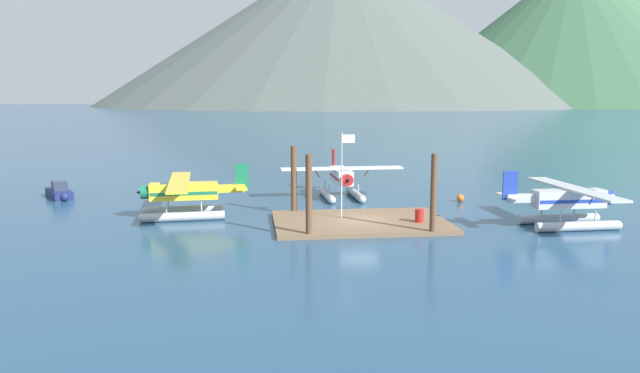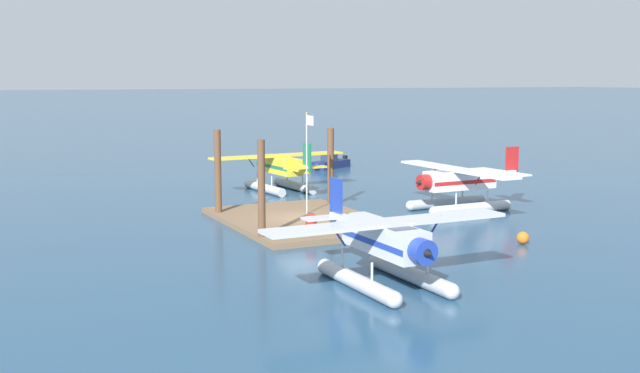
% 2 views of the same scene
% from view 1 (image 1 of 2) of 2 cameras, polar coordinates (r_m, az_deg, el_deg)
% --- Properties ---
extents(ground_plane, '(1200.00, 1200.00, 0.00)m').
position_cam_1_polar(ground_plane, '(41.36, 3.82, -3.59)').
color(ground_plane, navy).
extents(dock_platform, '(11.76, 8.19, 0.30)m').
position_cam_1_polar(dock_platform, '(41.33, 3.82, -3.39)').
color(dock_platform, brown).
rests_on(dock_platform, ground).
extents(piling_near_left, '(0.41, 0.41, 5.22)m').
position_cam_1_polar(piling_near_left, '(36.77, -1.06, -0.97)').
color(piling_near_left, brown).
rests_on(piling_near_left, ground).
extents(piling_near_right, '(0.38, 0.38, 5.20)m').
position_cam_1_polar(piling_near_right, '(38.09, 10.69, -0.80)').
color(piling_near_right, brown).
rests_on(piling_near_right, ground).
extents(piling_far_left, '(0.43, 0.43, 5.09)m').
position_cam_1_polar(piling_far_left, '(44.27, -2.50, 0.57)').
color(piling_far_left, brown).
rests_on(piling_far_left, ground).
extents(flagpole, '(0.95, 0.10, 5.96)m').
position_cam_1_polar(flagpole, '(41.40, 2.25, 2.07)').
color(flagpole, silver).
rests_on(flagpole, dock_platform).
extents(fuel_drum, '(0.62, 0.62, 0.88)m').
position_cam_1_polar(fuel_drum, '(41.00, 9.38, -2.74)').
color(fuel_drum, '#AD1E19').
rests_on(fuel_drum, dock_platform).
extents(mooring_buoy, '(0.63, 0.63, 0.63)m').
position_cam_1_polar(mooring_buoy, '(51.22, 13.15, -1.07)').
color(mooring_buoy, orange).
rests_on(mooring_buoy, ground).
extents(mountain_ridge_west_peak, '(412.85, 412.85, 132.89)m').
position_cam_1_polar(mountain_ridge_west_peak, '(537.62, 1.94, 14.79)').
color(mountain_ridge_west_peak, '#4C5651').
rests_on(mountain_ridge_west_peak, ground).
extents(mountain_ridge_centre_peak, '(321.82, 321.82, 125.28)m').
position_cam_1_polar(mountain_ridge_centre_peak, '(583.33, 22.73, 13.28)').
color(mountain_ridge_centre_peak, '#386042').
rests_on(mountain_ridge_centre_peak, ground).
extents(seaplane_white_bow_centre, '(10.43, 7.98, 3.84)m').
position_cam_1_polar(seaplane_white_bow_centre, '(51.53, 2.03, 0.63)').
color(seaplane_white_bow_centre, '#B7BABF').
rests_on(seaplane_white_bow_centre, ground).
extents(seaplane_yellow_port_fwd, '(7.97, 10.48, 3.84)m').
position_cam_1_polar(seaplane_yellow_port_fwd, '(44.31, -12.80, -0.89)').
color(seaplane_yellow_port_fwd, '#B7BABF').
rests_on(seaplane_yellow_port_fwd, ground).
extents(seaplane_silver_stbd_aft, '(7.98, 10.42, 3.84)m').
position_cam_1_polar(seaplane_silver_stbd_aft, '(43.42, 22.51, -1.53)').
color(seaplane_silver_stbd_aft, '#B7BABF').
rests_on(seaplane_silver_stbd_aft, ground).
extents(boat_navy_open_west, '(3.29, 4.45, 1.50)m').
position_cam_1_polar(boat_navy_open_west, '(56.37, -23.46, -0.51)').
color(boat_navy_open_west, navy).
rests_on(boat_navy_open_west, ground).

